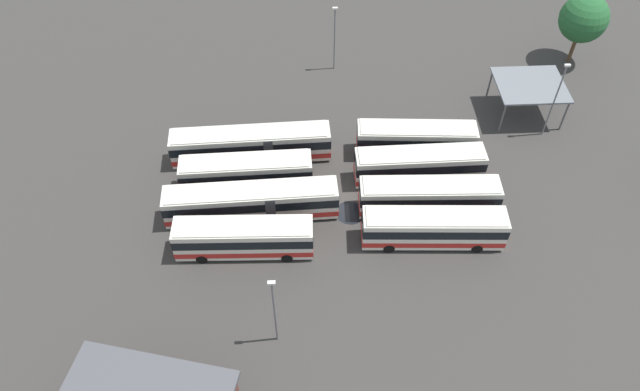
{
  "coord_description": "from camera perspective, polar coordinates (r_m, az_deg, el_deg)",
  "views": [
    {
      "loc": [
        3.48,
        37.68,
        43.05
      ],
      "look_at": [
        1.71,
        1.08,
        1.56
      ],
      "focal_mm": 33.74,
      "sensor_mm": 36.0,
      "label": 1
    }
  ],
  "objects": [
    {
      "name": "lamp_post_far_corner",
      "position": [
        45.02,
        -4.35,
        -10.72
      ],
      "size": [
        0.56,
        0.28,
        8.07
      ],
      "color": "slate",
      "rests_on": "ground_plane"
    },
    {
      "name": "lamp_post_by_building",
      "position": [
        64.68,
        21.43,
        8.62
      ],
      "size": [
        0.56,
        0.28,
        8.85
      ],
      "color": "slate",
      "rests_on": "ground_plane"
    },
    {
      "name": "maintenance_shelter",
      "position": [
        67.37,
        19.33,
        9.78
      ],
      "size": [
        7.11,
        6.24,
        3.89
      ],
      "color": "slate",
      "rests_on": "ground_plane"
    },
    {
      "name": "bus_row0_slot2",
      "position": [
        55.73,
        10.27,
        -0.1
      ],
      "size": [
        12.8,
        3.02,
        3.56
      ],
      "color": "silver",
      "rests_on": "ground_plane"
    },
    {
      "name": "tree_south_edge",
      "position": [
        76.32,
        23.73,
        15.12
      ],
      "size": [
        5.43,
        5.43,
        8.41
      ],
      "color": "brown",
      "rests_on": "ground_plane"
    },
    {
      "name": "bus_row0_slot1",
      "position": [
        58.34,
        9.39,
        2.85
      ],
      "size": [
        12.4,
        2.75,
        3.56
      ],
      "color": "silver",
      "rests_on": "ground_plane"
    },
    {
      "name": "bus_row1_slot3",
      "position": [
        52.25,
        -7.25,
        -3.99
      ],
      "size": [
        12.03,
        2.95,
        3.56
      ],
      "color": "silver",
      "rests_on": "ground_plane"
    },
    {
      "name": "bus_row0_slot3",
      "position": [
        53.43,
        10.7,
        -3.03
      ],
      "size": [
        12.62,
        3.22,
        3.56
      ],
      "color": "silver",
      "rests_on": "ground_plane"
    },
    {
      "name": "bus_row1_slot0",
      "position": [
        59.98,
        -6.51,
        4.83
      ],
      "size": [
        15.78,
        3.09,
        3.56
      ],
      "color": "silver",
      "rests_on": "ground_plane"
    },
    {
      "name": "bus_row0_slot0",
      "position": [
        60.88,
        9.08,
        5.27
      ],
      "size": [
        11.94,
        3.37,
        3.56
      ],
      "color": "silver",
      "rests_on": "ground_plane"
    },
    {
      "name": "ground_plane",
      "position": [
        57.32,
        1.65,
        -0.16
      ],
      "size": [
        97.05,
        97.05,
        0.0
      ],
      "primitive_type": "plane",
      "color": "#383533"
    },
    {
      "name": "bus_row1_slot2",
      "position": [
        54.75,
        -6.47,
        -0.61
      ],
      "size": [
        15.78,
        3.09,
        3.56
      ],
      "color": "silver",
      "rests_on": "ground_plane"
    },
    {
      "name": "puddle_near_shelter",
      "position": [
        62.96,
        -4.82,
        5.21
      ],
      "size": [
        1.68,
        1.68,
        0.01
      ],
      "primitive_type": "cylinder",
      "color": "black",
      "rests_on": "ground_plane"
    },
    {
      "name": "puddle_between_rows",
      "position": [
        56.1,
        2.9,
        -1.65
      ],
      "size": [
        2.83,
        2.83,
        0.01
      ],
      "primitive_type": "cylinder",
      "color": "black",
      "rests_on": "ground_plane"
    },
    {
      "name": "bus_row1_slot1",
      "position": [
        57.28,
        -7.0,
        2.15
      ],
      "size": [
        12.47,
        2.87,
        3.56
      ],
      "color": "silver",
      "rests_on": "ground_plane"
    },
    {
      "name": "lamp_post_near_entrance",
      "position": [
        69.76,
        1.39,
        14.89
      ],
      "size": [
        0.56,
        0.28,
        7.97
      ],
      "color": "slate",
      "rests_on": "ground_plane"
    }
  ]
}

